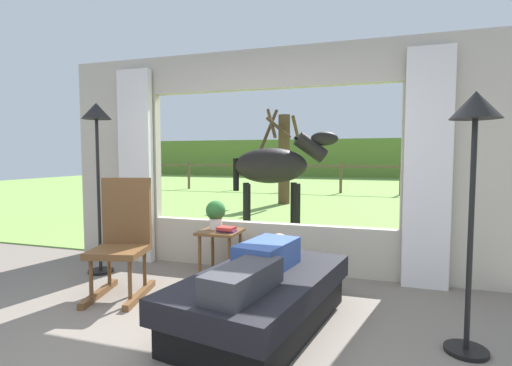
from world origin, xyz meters
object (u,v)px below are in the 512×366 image
horse (276,167)px  pasture_tree (283,156)px  rocking_chair (123,238)px  floor_lamp_right (474,143)px  potted_plant (216,213)px  recliner_sofa (262,299)px  reclining_person (261,262)px  floor_lamp_left (97,136)px  book_stack (226,229)px  side_table (220,239)px

horse → pasture_tree: size_ratio=0.67×
rocking_chair → floor_lamp_right: size_ratio=0.64×
floor_lamp_right → pasture_tree: 8.04m
potted_plant → horse: 2.47m
recliner_sofa → horse: size_ratio=1.03×
reclining_person → horse: bearing=113.5°
floor_lamp_left → horse: 3.09m
reclining_person → potted_plant: size_ratio=4.48×
rocking_chair → book_stack: (0.80, 0.69, 0.00)m
side_table → horse: bearing=90.4°
rocking_chair → side_table: rocking_chair is taller
book_stack → horse: bearing=92.5°
book_stack → pasture_tree: size_ratio=0.08×
book_stack → reclining_person: bearing=-55.9°
rocking_chair → floor_lamp_left: size_ratio=0.58×
floor_lamp_left → floor_lamp_right: 3.68m
recliner_sofa → rocking_chair: (-1.49, 0.28, 0.33)m
side_table → pasture_tree: size_ratio=0.20×
side_table → floor_lamp_left: 1.80m
recliner_sofa → floor_lamp_right: (1.44, 0.02, 1.20)m
side_table → book_stack: bearing=-31.9°
potted_plant → pasture_tree: bearing=96.8°
recliner_sofa → potted_plant: bearing=139.3°
side_table → potted_plant: (-0.08, 0.06, 0.28)m
horse → floor_lamp_right: bearing=10.0°
floor_lamp_left → horse: bearing=63.6°
potted_plant → pasture_tree: size_ratio=0.12×
potted_plant → book_stack: bearing=-34.2°
recliner_sofa → book_stack: book_stack is taller
recliner_sofa → book_stack: 1.24m
book_stack → floor_lamp_right: 2.49m
potted_plant → floor_lamp_right: 2.64m
book_stack → horse: horse is taller
book_stack → floor_lamp_left: 1.80m
side_table → floor_lamp_left: size_ratio=0.27×
recliner_sofa → floor_lamp_right: floor_lamp_right is taller
potted_plant → floor_lamp_right: (2.30, -1.07, 0.71)m
recliner_sofa → side_table: side_table is taller
reclining_person → floor_lamp_left: floor_lamp_left is taller
rocking_chair → horse: (0.68, 3.24, 0.61)m
recliner_sofa → pasture_tree: pasture_tree is taller
recliner_sofa → reclining_person: (-0.00, -0.05, 0.30)m
side_table → recliner_sofa: bearing=-52.6°
recliner_sofa → floor_lamp_left: floor_lamp_left is taller
rocking_chair → potted_plant: bearing=39.4°
potted_plant → book_stack: (0.18, -0.12, -0.15)m
floor_lamp_left → floor_lamp_right: bearing=-11.7°
reclining_person → book_stack: (-0.69, 1.02, 0.03)m
reclining_person → floor_lamp_right: floor_lamp_right is taller
floor_lamp_right → horse: floor_lamp_right is taller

